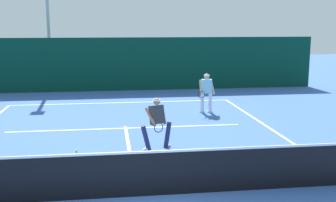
# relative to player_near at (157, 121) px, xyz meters

# --- Properties ---
(ground_plane) EXTENTS (80.00, 80.00, 0.00)m
(ground_plane) POSITION_rel_player_near_xyz_m (-0.83, -3.44, -0.86)
(ground_plane) COLOR #3C62B2
(court_line_baseline_far) EXTENTS (10.31, 0.10, 0.01)m
(court_line_baseline_far) POSITION_rel_player_near_xyz_m (-0.83, 7.73, -0.85)
(court_line_baseline_far) COLOR white
(court_line_baseline_far) RESTS_ON ground_plane
(court_line_service) EXTENTS (8.41, 0.10, 0.01)m
(court_line_service) POSITION_rel_player_near_xyz_m (-0.83, 2.70, -0.85)
(court_line_service) COLOR white
(court_line_service) RESTS_ON ground_plane
(court_line_centre) EXTENTS (0.10, 6.40, 0.01)m
(court_line_centre) POSITION_rel_player_near_xyz_m (-0.83, -0.24, -0.85)
(court_line_centre) COLOR white
(court_line_centre) RESTS_ON ground_plane
(tennis_net) EXTENTS (11.30, 0.09, 1.08)m
(tennis_net) POSITION_rel_player_near_xyz_m (-0.83, -3.44, -0.33)
(tennis_net) COLOR #1E4723
(tennis_net) RESTS_ON ground_plane
(player_near) EXTENTS (1.02, 0.98, 1.57)m
(player_near) POSITION_rel_player_near_xyz_m (0.00, 0.00, 0.00)
(player_near) COLOR #1E234C
(player_near) RESTS_ON ground_plane
(player_far) EXTENTS (0.86, 0.84, 1.66)m
(player_far) POSITION_rel_player_near_xyz_m (2.66, 4.94, 0.06)
(player_far) COLOR silver
(player_far) RESTS_ON ground_plane
(tennis_ball) EXTENTS (0.07, 0.07, 0.07)m
(tennis_ball) POSITION_rel_player_near_xyz_m (-2.38, 0.03, -0.82)
(tennis_ball) COLOR #D1E033
(tennis_ball) RESTS_ON ground_plane
(back_fence_windscreen) EXTENTS (22.55, 0.12, 2.97)m
(back_fence_windscreen) POSITION_rel_player_near_xyz_m (-0.83, 11.48, 0.63)
(back_fence_windscreen) COLOR #073628
(back_fence_windscreen) RESTS_ON ground_plane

